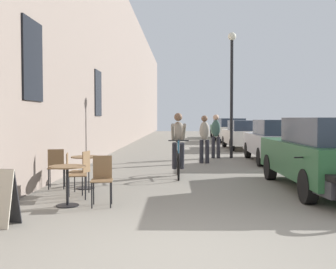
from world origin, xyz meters
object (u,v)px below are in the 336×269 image
Objects in this scene: cyclist_on_bicycle at (178,146)px; pedestrian_near at (204,136)px; cafe_chair_mid_toward_wall at (56,166)px; pedestrian_mid at (216,134)px; parked_motorcycle at (327,187)px; cafe_table_mid at (86,165)px; parked_car_fifth at (224,128)px; cafe_chair_near_toward_wall at (73,172)px; cafe_table_near at (67,177)px; parked_car_third at (244,134)px; cafe_chair_near_toward_street at (102,177)px; parked_car_fourth at (230,130)px; parked_car_nearest at (327,153)px; parked_car_second at (277,140)px; street_lamp at (232,79)px; cafe_chair_mid_toward_street at (82,169)px.

cyclist_on_bicycle is 1.06× the size of pedestrian_near.
cafe_chair_mid_toward_wall is 8.16m from pedestrian_mid.
cafe_table_mid is at bearing 155.92° from parked_motorcycle.
cafe_table_mid is 0.16× the size of parked_car_fifth.
cafe_chair_near_toward_wall is 3.70m from cyclist_on_bicycle.
cafe_table_near is 1.00× the size of cafe_table_mid.
cafe_chair_mid_toward_wall is at bearing -116.85° from parked_car_third.
parked_car_third reaches higher than cafe_chair_near_toward_street.
parked_car_fourth is (0.03, 6.13, 0.05)m from parked_car_third.
cafe_table_mid is at bearing -119.53° from pedestrian_near.
cyclist_on_bicycle reaches higher than cafe_table_mid.
parked_car_fifth reaches higher than cafe_table_mid.
cyclist_on_bicycle reaches higher than parked_car_fifth.
cyclist_on_bicycle is (1.95, 3.73, 0.29)m from cafe_table_near.
cafe_chair_near_toward_wall is at bearing 96.61° from cafe_table_near.
cafe_chair_near_toward_street is 1.24× the size of cafe_table_mid.
parked_car_nearest is 2.10m from parked_motorcycle.
parked_car_fifth is at bearing 87.99° from parked_motorcycle.
parked_car_third is (2.34, 6.41, -0.18)m from pedestrian_near.
parked_car_third is (-0.26, 6.03, -0.03)m from parked_car_second.
pedestrian_near is 0.38× the size of parked_car_fifth.
parked_car_third is at bearing 71.54° from cyclist_on_bicycle.
parked_car_third is at bearing -90.97° from parked_car_fifth.
cafe_chair_mid_toward_wall is at bearing -120.33° from pedestrian_mid.
parked_car_fourth is (1.21, 10.71, -2.30)m from street_lamp.
pedestrian_near is 12.76m from parked_car_fourth.
cyclist_on_bicycle reaches higher than cafe_chair_near_toward_wall.
cafe_chair_mid_toward_wall is at bearing -173.31° from cafe_table_mid.
cafe_chair_near_toward_street is at bearing 7.07° from cafe_table_near.
cafe_chair_near_toward_street is 0.18× the size of street_lamp.
parked_car_fifth is at bearing 90.22° from parked_car_second.
parked_motorcycle is (4.59, -2.05, -0.12)m from cafe_table_mid.
cafe_table_near is at bearing -86.79° from cafe_table_mid.
cafe_chair_near_toward_wall is at bearing -112.38° from parked_car_third.
cafe_table_near is at bearing -83.39° from cafe_chair_near_toward_wall.
parked_car_fourth is 5.33m from parked_car_fifth.
cyclist_on_bicycle is at bearing -99.20° from parked_car_fifth.
cyclist_on_bicycle is 5.93m from street_lamp.
cafe_chair_mid_toward_wall is 0.20× the size of parked_car_fourth.
cafe_chair_mid_toward_street is 5.23m from parked_car_nearest.
cafe_chair_near_toward_wall is 0.21× the size of parked_car_second.
street_lamp is 1.15× the size of parked_car_second.
pedestrian_mid is 10.92m from parked_car_fourth.
cyclist_on_bicycle is 16.12m from parked_car_fourth.
cafe_table_near is 1.15m from cafe_chair_mid_toward_street.
cafe_table_near is 14.35m from parked_car_third.
parked_car_third is at bearing 87.13° from parked_motorcycle.
cafe_chair_mid_toward_street is at bearing -102.82° from parked_car_fifth.
cyclist_on_bicycle reaches higher than parked_motorcycle.
cyclist_on_bicycle reaches higher than cafe_chair_mid_toward_wall.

